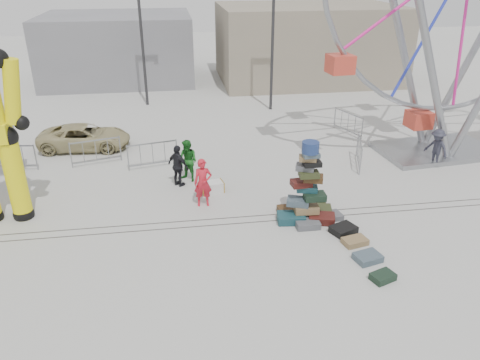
{
  "coord_description": "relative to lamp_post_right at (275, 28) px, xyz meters",
  "views": [
    {
      "loc": [
        -2.59,
        -12.4,
        7.78
      ],
      "look_at": [
        -0.54,
        1.26,
        1.24
      ],
      "focal_mm": 35.0,
      "sensor_mm": 36.0,
      "label": 1
    }
  ],
  "objects": [
    {
      "name": "pedestrian_grey",
      "position": [
        4.9,
        -8.98,
        -3.68
      ],
      "size": [
        0.98,
        1.19,
        1.61
      ],
      "primitive_type": "imported",
      "rotation": [
        0.0,
        0.0,
        -1.14
      ],
      "color": "#292A37",
      "rests_on": "ground"
    },
    {
      "name": "pedestrian_black",
      "position": [
        -5.59,
        -9.28,
        -3.67
      ],
      "size": [
        0.95,
        0.95,
        1.62
      ],
      "primitive_type": "imported",
      "rotation": [
        0.0,
        0.0,
        2.36
      ],
      "color": "black",
      "rests_on": "ground"
    },
    {
      "name": "row_case_3",
      "position": [
        -0.49,
        -14.12,
        -4.39
      ],
      "size": [
        0.81,
        0.62,
        0.18
      ],
      "primitive_type": "cube",
      "rotation": [
        0.0,
        0.0,
        0.22
      ],
      "color": "olive",
      "rests_on": "ground"
    },
    {
      "name": "parked_suv",
      "position": [
        -9.65,
        -4.79,
        -3.93
      ],
      "size": [
        4.1,
        2.12,
        1.11
      ],
      "primitive_type": "imported",
      "rotation": [
        0.0,
        0.0,
        1.5
      ],
      "color": "tan",
      "rests_on": "ground"
    },
    {
      "name": "building_left",
      "position": [
        -9.09,
        9.0,
        -2.28
      ],
      "size": [
        10.0,
        8.0,
        4.4
      ],
      "primitive_type": "cube",
      "color": "gray",
      "rests_on": "ground"
    },
    {
      "name": "row_case_1",
      "position": [
        -0.71,
        -12.54,
        -4.39
      ],
      "size": [
        0.79,
        0.65,
        0.18
      ],
      "primitive_type": "cube",
      "rotation": [
        0.0,
        0.0,
        0.19
      ],
      "color": "#5A5C62",
      "rests_on": "ground"
    },
    {
      "name": "barricade_dummy_b",
      "position": [
        -8.92,
        -6.69,
        -3.93
      ],
      "size": [
        1.96,
        0.62,
        1.1
      ],
      "primitive_type": null,
      "rotation": [
        0.0,
        0.0,
        0.26
      ],
      "color": "gray",
      "rests_on": "ground"
    },
    {
      "name": "row_case_2",
      "position": [
        -0.61,
        -13.44,
        -4.37
      ],
      "size": [
        0.94,
        0.84,
        0.22
      ],
      "primitive_type": "cube",
      "rotation": [
        0.0,
        0.0,
        0.41
      ],
      "color": "black",
      "rests_on": "ground"
    },
    {
      "name": "barricade_dummy_c",
      "position": [
        -6.58,
        -7.37,
        -3.93
      ],
      "size": [
        1.98,
        0.51,
        1.1
      ],
      "primitive_type": null,
      "rotation": [
        0.0,
        0.0,
        0.21
      ],
      "color": "gray",
      "rests_on": "ground"
    },
    {
      "name": "suitcase_tower",
      "position": [
        -1.55,
        -12.41,
        -3.72
      ],
      "size": [
        2.0,
        1.69,
        2.73
      ],
      "rotation": [
        0.0,
        0.0,
        -0.16
      ],
      "color": "#19454D",
      "rests_on": "ground"
    },
    {
      "name": "pedestrian_green",
      "position": [
        -5.21,
        -8.87,
        -3.66
      ],
      "size": [
        1.01,
        0.99,
        1.64
      ],
      "primitive_type": "imported",
      "rotation": [
        0.0,
        0.0,
        -0.72
      ],
      "color": "#18631D",
      "rests_on": "ground"
    },
    {
      "name": "steamer_trunk",
      "position": [
        -4.42,
        -10.0,
        -4.29
      ],
      "size": [
        0.92,
        0.65,
        0.39
      ],
      "primitive_type": "cube",
      "rotation": [
        0.0,
        0.0,
        0.21
      ],
      "color": "silver",
      "rests_on": "ground"
    },
    {
      "name": "track_line_near",
      "position": [
        -3.09,
        -12.4,
        -4.48
      ],
      "size": [
        40.0,
        0.04,
        0.01
      ],
      "primitive_type": "cube",
      "color": "#47443F",
      "rests_on": "ground"
    },
    {
      "name": "barricade_wheel_back",
      "position": [
        2.76,
        -4.66,
        -3.93
      ],
      "size": [
        0.78,
        1.91,
        1.1
      ],
      "primitive_type": null,
      "rotation": [
        0.0,
        0.0,
        -1.22
      ],
      "color": "gray",
      "rests_on": "ground"
    },
    {
      "name": "building_right",
      "position": [
        3.91,
        7.0,
        -1.98
      ],
      "size": [
        12.0,
        8.0,
        5.0
      ],
      "primitive_type": "cube",
      "color": "gray",
      "rests_on": "ground"
    },
    {
      "name": "pedestrian_red",
      "position": [
        -4.8,
        -10.96,
        -3.63
      ],
      "size": [
        0.63,
        0.42,
        1.71
      ],
      "primitive_type": "imported",
      "rotation": [
        0.0,
        0.0,
        -0.01
      ],
      "color": "red",
      "rests_on": "ground"
    },
    {
      "name": "row_case_4",
      "position": [
        -0.44,
        -14.99,
        -4.38
      ],
      "size": [
        0.85,
        0.73,
        0.2
      ],
      "primitive_type": "cube",
      "rotation": [
        0.0,
        0.0,
        0.25
      ],
      "color": "#485B67",
      "rests_on": "ground"
    },
    {
      "name": "barricade_dummy_a",
      "position": [
        -12.25,
        -6.81,
        -3.93
      ],
      "size": [
        2.0,
        0.35,
        1.1
      ],
      "primitive_type": null,
      "rotation": [
        0.0,
        0.0,
        -0.13
      ],
      "color": "gray",
      "rests_on": "ground"
    },
    {
      "name": "lamp_post_left",
      "position": [
        -7.0,
        2.0,
        0.0
      ],
      "size": [
        1.41,
        0.25,
        8.0
      ],
      "color": "#2D2D30",
      "rests_on": "ground"
    },
    {
      "name": "ground",
      "position": [
        -3.09,
        -13.0,
        -4.48
      ],
      "size": [
        90.0,
        90.0,
        0.0
      ],
      "primitive_type": "plane",
      "color": "#9E9E99",
      "rests_on": "ground"
    },
    {
      "name": "barricade_wheel_front",
      "position": [
        1.84,
        -8.41,
        -3.93
      ],
      "size": [
        0.71,
        1.94,
        1.1
      ],
      "primitive_type": null,
      "rotation": [
        0.0,
        0.0,
        1.26
      ],
      "color": "gray",
      "rests_on": "ground"
    },
    {
      "name": "row_case_5",
      "position": [
        -0.39,
        -15.9,
        -4.38
      ],
      "size": [
        0.75,
        0.63,
        0.2
      ],
      "primitive_type": "cube",
      "rotation": [
        0.0,
        0.0,
        0.35
      ],
      "color": "#192E20",
      "rests_on": "ground"
    },
    {
      "name": "row_case_0",
      "position": [
        -1.03,
        -11.55,
        -4.36
      ],
      "size": [
        0.88,
        0.69,
        0.23
      ],
      "primitive_type": "cube",
      "rotation": [
        0.0,
        0.0,
        0.28
      ],
      "color": "#373E1F",
      "rests_on": "ground"
    },
    {
      "name": "lamp_post_right",
      "position": [
        0.0,
        0.0,
        0.0
      ],
      "size": [
        1.41,
        0.25,
        8.0
      ],
      "color": "#2D2D30",
      "rests_on": "ground"
    },
    {
      "name": "track_line_far",
      "position": [
        -3.09,
        -12.0,
        -4.48
      ],
      "size": [
        40.0,
        0.04,
        0.01
      ],
      "primitive_type": "cube",
      "color": "#47443F",
      "rests_on": "ground"
    }
  ]
}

